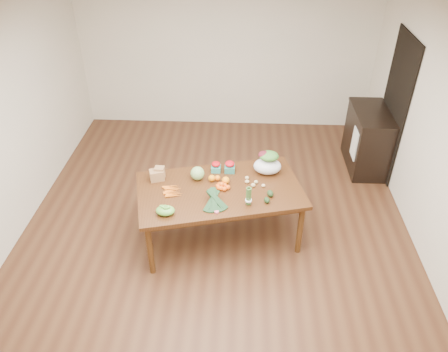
{
  "coord_description": "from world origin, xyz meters",
  "views": [
    {
      "loc": [
        0.32,
        -4.22,
        3.84
      ],
      "look_at": [
        0.11,
        0.0,
        0.88
      ],
      "focal_mm": 35.0,
      "sensor_mm": 36.0,
      "label": 1
    }
  ],
  "objects_px": {
    "paper_bag": "(157,174)",
    "cabbage": "(197,173)",
    "cabinet": "(367,140)",
    "salad_bag": "(268,164)",
    "dining_table": "(220,213)",
    "kale_bunch": "(215,201)",
    "asparagus_bundle": "(249,196)",
    "mandarin_cluster": "(222,185)"
  },
  "relations": [
    {
      "from": "paper_bag",
      "to": "kale_bunch",
      "type": "distance_m",
      "value": 0.89
    },
    {
      "from": "dining_table",
      "to": "salad_bag",
      "type": "bearing_deg",
      "value": 18.91
    },
    {
      "from": "cabbage",
      "to": "asparagus_bundle",
      "type": "bearing_deg",
      "value": -37.2
    },
    {
      "from": "paper_bag",
      "to": "cabinet",
      "type": "bearing_deg",
      "value": 28.54
    },
    {
      "from": "salad_bag",
      "to": "asparagus_bundle",
      "type": "bearing_deg",
      "value": -109.38
    },
    {
      "from": "paper_bag",
      "to": "mandarin_cluster",
      "type": "relative_size",
      "value": 1.26
    },
    {
      "from": "cabinet",
      "to": "salad_bag",
      "type": "xyz_separation_m",
      "value": [
        -1.59,
        -1.38,
        0.41
      ]
    },
    {
      "from": "kale_bunch",
      "to": "salad_bag",
      "type": "relative_size",
      "value": 1.16
    },
    {
      "from": "cabinet",
      "to": "asparagus_bundle",
      "type": "height_order",
      "value": "asparagus_bundle"
    },
    {
      "from": "cabinet",
      "to": "paper_bag",
      "type": "distance_m",
      "value": 3.36
    },
    {
      "from": "cabinet",
      "to": "asparagus_bundle",
      "type": "xyz_separation_m",
      "value": [
        -1.82,
        -2.03,
        0.4
      ]
    },
    {
      "from": "paper_bag",
      "to": "kale_bunch",
      "type": "xyz_separation_m",
      "value": [
        0.74,
        -0.5,
        -0.0
      ]
    },
    {
      "from": "mandarin_cluster",
      "to": "kale_bunch",
      "type": "distance_m",
      "value": 0.36
    },
    {
      "from": "dining_table",
      "to": "salad_bag",
      "type": "distance_m",
      "value": 0.85
    },
    {
      "from": "mandarin_cluster",
      "to": "paper_bag",
      "type": "bearing_deg",
      "value": 169.68
    },
    {
      "from": "paper_bag",
      "to": "cabbage",
      "type": "bearing_deg",
      "value": 4.05
    },
    {
      "from": "cabbage",
      "to": "salad_bag",
      "type": "height_order",
      "value": "salad_bag"
    },
    {
      "from": "cabbage",
      "to": "kale_bunch",
      "type": "distance_m",
      "value": 0.59
    },
    {
      "from": "asparagus_bundle",
      "to": "salad_bag",
      "type": "height_order",
      "value": "salad_bag"
    },
    {
      "from": "cabinet",
      "to": "salad_bag",
      "type": "distance_m",
      "value": 2.14
    },
    {
      "from": "dining_table",
      "to": "cabbage",
      "type": "bearing_deg",
      "value": 133.03
    },
    {
      "from": "cabinet",
      "to": "cabbage",
      "type": "height_order",
      "value": "cabinet"
    },
    {
      "from": "mandarin_cluster",
      "to": "kale_bunch",
      "type": "xyz_separation_m",
      "value": [
        -0.06,
        -0.35,
        0.03
      ]
    },
    {
      "from": "dining_table",
      "to": "cabinet",
      "type": "relative_size",
      "value": 1.89
    },
    {
      "from": "cabbage",
      "to": "salad_bag",
      "type": "relative_size",
      "value": 0.49
    },
    {
      "from": "cabbage",
      "to": "cabinet",
      "type": "bearing_deg",
      "value": 32.58
    },
    {
      "from": "mandarin_cluster",
      "to": "salad_bag",
      "type": "relative_size",
      "value": 0.52
    },
    {
      "from": "dining_table",
      "to": "kale_bunch",
      "type": "xyz_separation_m",
      "value": [
        -0.03,
        -0.35,
        0.45
      ]
    },
    {
      "from": "paper_bag",
      "to": "salad_bag",
      "type": "xyz_separation_m",
      "value": [
        1.34,
        0.22,
        0.05
      ]
    },
    {
      "from": "salad_bag",
      "to": "cabbage",
      "type": "bearing_deg",
      "value": -167.91
    },
    {
      "from": "dining_table",
      "to": "kale_bunch",
      "type": "distance_m",
      "value": 0.57
    },
    {
      "from": "paper_bag",
      "to": "mandarin_cluster",
      "type": "xyz_separation_m",
      "value": [
        0.79,
        -0.14,
        -0.03
      ]
    },
    {
      "from": "mandarin_cluster",
      "to": "kale_bunch",
      "type": "bearing_deg",
      "value": -99.0
    },
    {
      "from": "kale_bunch",
      "to": "salad_bag",
      "type": "bearing_deg",
      "value": 35.95
    },
    {
      "from": "cabinet",
      "to": "paper_bag",
      "type": "xyz_separation_m",
      "value": [
        -2.93,
        -1.59,
        0.36
      ]
    },
    {
      "from": "cabinet",
      "to": "kale_bunch",
      "type": "xyz_separation_m",
      "value": [
        -2.19,
        -2.09,
        0.36
      ]
    },
    {
      "from": "paper_bag",
      "to": "kale_bunch",
      "type": "height_order",
      "value": "same"
    },
    {
      "from": "mandarin_cluster",
      "to": "dining_table",
      "type": "bearing_deg",
      "value": -169.3
    },
    {
      "from": "dining_table",
      "to": "paper_bag",
      "type": "height_order",
      "value": "paper_bag"
    },
    {
      "from": "mandarin_cluster",
      "to": "cabbage",
      "type": "bearing_deg",
      "value": 149.41
    },
    {
      "from": "paper_bag",
      "to": "asparagus_bundle",
      "type": "relative_size",
      "value": 0.91
    },
    {
      "from": "paper_bag",
      "to": "kale_bunch",
      "type": "bearing_deg",
      "value": -33.82
    }
  ]
}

